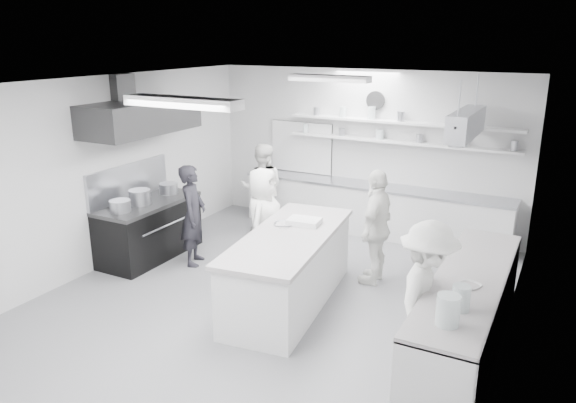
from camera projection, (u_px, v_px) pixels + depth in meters
The scene contains 27 objects.
floor at pixel (274, 299), 7.76m from camera, with size 6.00×7.00×0.02m, color gray.
ceiling at pixel (272, 82), 6.89m from camera, with size 6.00×7.00×0.02m, color white.
wall_back at pixel (364, 151), 10.29m from camera, with size 6.00×0.04×3.00m, color silver.
wall_front at pixel (58, 306), 4.37m from camera, with size 6.00×0.04×3.00m, color silver.
wall_left at pixel (108, 172), 8.67m from camera, with size 0.04×7.00×3.00m, color silver.
wall_right at pixel (511, 233), 5.98m from camera, with size 0.04×7.00×3.00m, color silver.
stove at pixel (149, 231), 9.13m from camera, with size 0.80×1.80×0.90m, color black.
exhaust_hood at pixel (141, 117), 8.58m from camera, with size 0.85×2.00×0.50m, color #323233.
back_counter at pixel (371, 210), 10.20m from camera, with size 5.00×0.60×0.92m, color silver.
shelf_lower at pixel (399, 142), 9.79m from camera, with size 4.20×0.26×0.04m, color silver.
shelf_upper at pixel (400, 122), 9.69m from camera, with size 4.20×0.26×0.04m, color silver.
pass_through_window at pixel (302, 147), 10.87m from camera, with size 1.30×0.04×1.00m, color black.
wall_clock at pixel (376, 100), 9.89m from camera, with size 0.32×0.32×0.05m, color silver.
right_counter at pixel (466, 318), 6.27m from camera, with size 0.74×3.30×0.94m, color silver.
pot_rack at pixel (466, 124), 8.23m from camera, with size 0.30×1.60×0.40m, color #A4A6AD.
light_fixture_front at pixel (182, 102), 5.39m from camera, with size 1.30×0.25×0.10m, color silver.
light_fixture_rear at pixel (329, 78), 8.43m from camera, with size 1.30×0.25×0.10m, color silver.
prep_island at pixel (289, 270), 7.51m from camera, with size 0.97×2.61×0.96m, color silver.
stove_pot at pixel (140, 198), 8.82m from camera, with size 0.34×0.34×0.29m, color #A4A6AD.
cook_stove at pixel (193, 215), 8.74m from camera, with size 0.60×0.39×1.64m, color black.
cook_back at pixel (262, 188), 10.21m from camera, with size 0.82×0.64×1.69m, color white.
cook_island_left at pixel (263, 221), 8.41m from camera, with size 0.82×0.53×1.68m, color white.
cook_island_right at pixel (376, 227), 8.06m from camera, with size 1.02×0.42×1.74m, color white.
cook_right at pixel (426, 298), 5.89m from camera, with size 1.11×0.64×1.73m, color white.
bowl_island_a at pixel (284, 225), 7.75m from camera, with size 0.28×0.28×0.07m, color #A4A6AD.
bowl_island_b at pixel (284, 228), 7.64m from camera, with size 0.19×0.19×0.06m, color silver.
bowl_right at pixel (470, 286), 5.92m from camera, with size 0.23×0.23×0.06m, color silver.
Camera 1 is at (3.47, -6.12, 3.56)m, focal length 34.14 mm.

